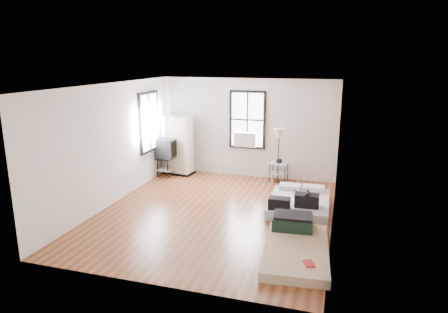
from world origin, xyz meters
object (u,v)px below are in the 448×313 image
(side_table, at_px, (279,167))
(floor_lamp, at_px, (279,137))
(mattress_main, at_px, (299,203))
(mattress_bare, at_px, (295,243))
(wardrobe, at_px, (178,145))
(tv_stand, at_px, (168,149))

(side_table, height_order, floor_lamp, floor_lamp)
(mattress_main, height_order, mattress_bare, mattress_main)
(mattress_main, relative_size, wardrobe, 1.06)
(mattress_main, distance_m, tv_stand, 4.33)
(side_table, distance_m, tv_stand, 3.22)
(side_table, bearing_deg, tv_stand, -174.25)
(mattress_main, xyz_separation_m, tv_stand, (-3.96, 1.64, 0.64))
(side_table, bearing_deg, floor_lamp, -104.36)
(side_table, bearing_deg, wardrobe, -178.65)
(mattress_main, relative_size, floor_lamp, 1.20)
(mattress_main, bearing_deg, mattress_bare, -87.18)
(mattress_bare, distance_m, wardrobe, 5.57)
(tv_stand, bearing_deg, wardrobe, 54.34)
(mattress_main, distance_m, wardrobe, 4.25)
(mattress_main, height_order, side_table, side_table)
(mattress_main, distance_m, floor_lamp, 2.34)
(mattress_main, xyz_separation_m, side_table, (-0.78, 1.96, 0.27))
(wardrobe, relative_size, tv_stand, 1.56)
(mattress_main, relative_size, tv_stand, 1.64)
(wardrobe, height_order, side_table, wardrobe)
(mattress_bare, xyz_separation_m, side_table, (-0.94, 3.96, 0.29))
(wardrobe, xyz_separation_m, floor_lamp, (2.95, 0.00, 0.43))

